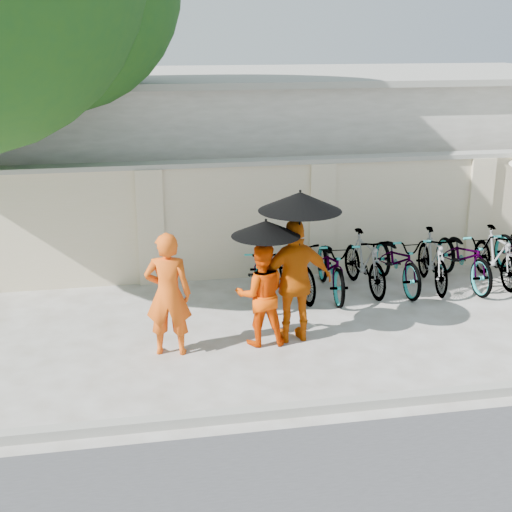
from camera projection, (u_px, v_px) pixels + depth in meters
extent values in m
plane|color=beige|center=(238.00, 354.00, 9.69)|extent=(80.00, 80.00, 0.00)
cube|color=gray|center=(262.00, 413.00, 8.08)|extent=(40.00, 0.16, 0.12)
cube|color=beige|center=(265.00, 220.00, 12.56)|extent=(20.00, 0.30, 2.00)
cube|color=silver|center=(275.00, 150.00, 16.11)|extent=(14.00, 6.00, 3.20)
imported|color=#E9530F|center=(168.00, 294.00, 9.46)|extent=(0.68, 0.51, 1.70)
imported|color=#EC4502|center=(261.00, 295.00, 9.80)|extent=(0.73, 0.58, 1.45)
cylinder|color=black|center=(266.00, 259.00, 9.57)|extent=(0.02, 0.02, 0.87)
cone|color=black|center=(266.00, 228.00, 9.44)|extent=(0.93, 0.93, 0.21)
imported|color=#CA5507|center=(296.00, 281.00, 9.87)|extent=(1.06, 0.49, 1.76)
cylinder|color=black|center=(299.00, 239.00, 9.60)|extent=(0.02, 0.02, 1.04)
cone|color=black|center=(300.00, 201.00, 9.45)|extent=(1.13, 1.13, 0.26)
imported|color=gray|center=(261.00, 272.00, 11.56)|extent=(0.79, 1.80, 0.92)
imported|color=gray|center=(296.00, 266.00, 11.68)|extent=(0.69, 1.74, 1.02)
imported|color=gray|center=(332.00, 266.00, 11.75)|extent=(0.76, 1.90, 0.98)
imported|color=gray|center=(365.00, 262.00, 11.91)|extent=(0.62, 1.70, 1.00)
imported|color=gray|center=(398.00, 260.00, 12.03)|extent=(0.73, 1.88, 0.97)
imported|color=gray|center=(433.00, 260.00, 12.05)|extent=(0.66, 1.68, 0.98)
imported|color=gray|center=(464.00, 256.00, 12.19)|extent=(0.73, 1.94, 1.01)
imported|color=gray|center=(496.00, 256.00, 12.29)|extent=(0.47, 1.60, 0.96)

